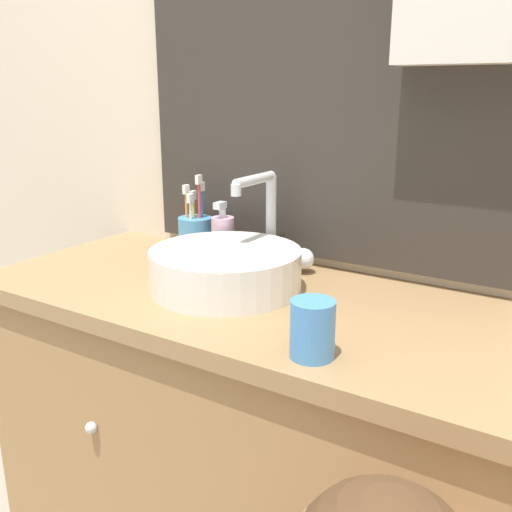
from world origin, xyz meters
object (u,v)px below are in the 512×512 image
Objects in this scene: soap_dispenser at (223,238)px; drinking_cup at (312,329)px; sink_basin at (228,267)px; toothbrush_holder at (196,234)px.

drinking_cup is at bearing -39.59° from soap_dispenser.
sink_basin is at bearing -51.63° from soap_dispenser.
drinking_cup is (0.50, -0.35, -0.01)m from toothbrush_holder.
toothbrush_holder is (-0.21, 0.16, 0.01)m from sink_basin.
soap_dispenser is (0.09, -0.02, 0.01)m from toothbrush_holder.
sink_basin is at bearing -37.76° from toothbrush_holder.
soap_dispenser is 0.53m from drinking_cup.
sink_basin is 0.27m from toothbrush_holder.
sink_basin is 0.35m from drinking_cup.
sink_basin is 1.80× the size of toothbrush_holder.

